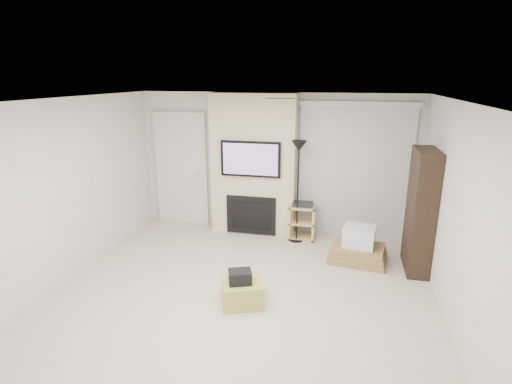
% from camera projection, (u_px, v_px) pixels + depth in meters
% --- Properties ---
extents(floor, '(5.00, 5.50, 0.00)m').
position_uv_depth(floor, '(235.00, 306.00, 4.99)').
color(floor, beige).
rests_on(floor, ground).
extents(ceiling, '(5.00, 5.50, 0.00)m').
position_uv_depth(ceiling, '(231.00, 102.00, 4.29)').
color(ceiling, white).
rests_on(ceiling, wall_back).
extents(wall_back, '(5.00, 0.00, 2.50)m').
position_uv_depth(wall_back, '(275.00, 163.00, 7.22)').
color(wall_back, silver).
rests_on(wall_back, ground).
extents(wall_front, '(5.00, 0.00, 2.50)m').
position_uv_depth(wall_front, '(87.00, 381.00, 2.07)').
color(wall_front, silver).
rests_on(wall_front, ground).
extents(wall_left, '(0.00, 5.50, 2.50)m').
position_uv_depth(wall_left, '(48.00, 198.00, 5.18)').
color(wall_left, silver).
rests_on(wall_left, ground).
extents(wall_right, '(0.00, 5.50, 2.50)m').
position_uv_depth(wall_right, '(466.00, 230.00, 4.11)').
color(wall_right, silver).
rests_on(wall_right, ground).
extents(hvac_vent, '(0.35, 0.18, 0.01)m').
position_uv_depth(hvac_vent, '(280.00, 99.00, 4.96)').
color(hvac_vent, silver).
rests_on(hvac_vent, ceiling).
extents(ottoman, '(0.64, 0.64, 0.30)m').
position_uv_depth(ottoman, '(242.00, 291.00, 5.04)').
color(ottoman, tan).
rests_on(ottoman, floor).
extents(black_bag, '(0.34, 0.30, 0.16)m').
position_uv_depth(black_bag, '(240.00, 277.00, 4.94)').
color(black_bag, black).
rests_on(black_bag, ottoman).
extents(fireplace_wall, '(1.50, 0.47, 2.50)m').
position_uv_depth(fireplace_wall, '(254.00, 166.00, 7.10)').
color(fireplace_wall, beige).
rests_on(fireplace_wall, floor).
extents(entry_door, '(1.02, 0.11, 2.14)m').
position_uv_depth(entry_door, '(182.00, 169.00, 7.62)').
color(entry_door, silver).
rests_on(entry_door, floor).
extents(vertical_blinds, '(1.98, 0.10, 2.37)m').
position_uv_depth(vertical_blinds, '(354.00, 166.00, 6.86)').
color(vertical_blinds, silver).
rests_on(vertical_blinds, floor).
extents(floor_lamp, '(0.26, 0.26, 1.76)m').
position_uv_depth(floor_lamp, '(299.00, 163.00, 6.62)').
color(floor_lamp, black).
rests_on(floor_lamp, floor).
extents(av_stand, '(0.45, 0.38, 0.66)m').
position_uv_depth(av_stand, '(302.00, 219.00, 7.01)').
color(av_stand, '#E3BF75').
rests_on(av_stand, floor).
extents(box_stack, '(0.93, 0.76, 0.56)m').
position_uv_depth(box_stack, '(358.00, 248.00, 6.17)').
color(box_stack, olive).
rests_on(box_stack, floor).
extents(bookshelf, '(0.30, 0.80, 1.80)m').
position_uv_depth(bookshelf, '(420.00, 211.00, 5.74)').
color(bookshelf, black).
rests_on(bookshelf, floor).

